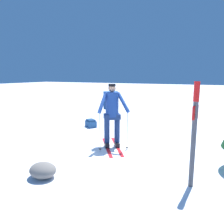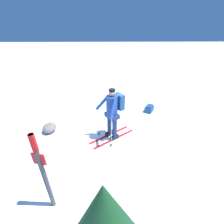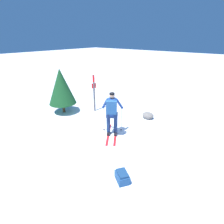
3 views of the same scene
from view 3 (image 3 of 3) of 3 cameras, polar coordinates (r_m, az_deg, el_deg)
ground_plane at (r=7.30m, az=-0.63°, el=-6.31°), size 80.00×80.00×0.00m
skier at (r=6.59m, az=-0.02°, el=0.19°), size 1.25×1.55×1.74m
dropped_backpack at (r=5.06m, az=3.37°, el=-20.36°), size 0.53×0.49×0.29m
trail_marker at (r=8.92m, az=-5.89°, el=7.00°), size 0.10×0.24×1.88m
rock_boulder at (r=8.51m, az=11.67°, el=-1.11°), size 0.55×0.46×0.30m
pine_tree at (r=8.99m, az=-16.27°, el=8.01°), size 1.35×1.35×2.24m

